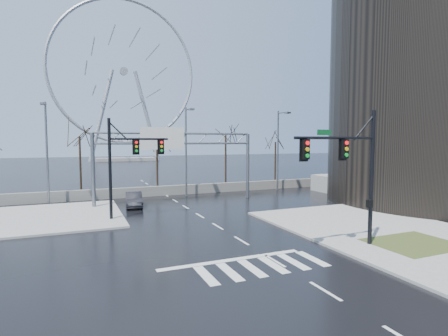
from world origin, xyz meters
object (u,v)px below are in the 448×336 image
signal_mast_far (125,159)px  ferris_wheel (124,77)px  car (134,199)px  signal_mast_near (354,165)px  sign_gantry (173,152)px

signal_mast_far → ferris_wheel: ferris_wheel is taller
ferris_wheel → car: ferris_wheel is taller
signal_mast_near → ferris_wheel: (-0.14, 99.04, 21.26)m
signal_mast_near → ferris_wheel: size_ratio=0.16×
signal_mast_near → signal_mast_far: size_ratio=1.00×
sign_gantry → signal_mast_near: bearing=-73.8°
sign_gantry → car: size_ratio=3.86×
signal_mast_near → signal_mast_far: 17.03m
signal_mast_far → ferris_wheel: size_ratio=0.16×
signal_mast_near → car: bearing=117.8°
car → sign_gantry: bearing=16.7°
signal_mast_near → signal_mast_far: same height
ferris_wheel → signal_mast_far: bearing=-97.2°
ferris_wheel → car: (-9.47, -80.80, -25.44)m
signal_mast_far → car: signal_mast_far is taller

